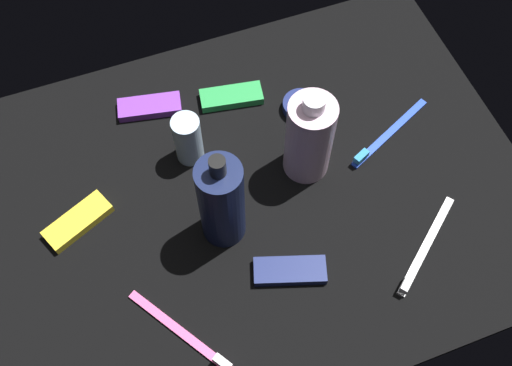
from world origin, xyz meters
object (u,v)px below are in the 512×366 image
deodorant_stick (188,139)px  snack_bar_green (231,97)px  toothbrush_blue (386,136)px  cream_tin_left (301,106)px  snack_bar_yellow (78,221)px  snack_bar_navy (288,271)px  bodywash_bottle (309,138)px  toothbrush_pink (186,336)px  lotion_bottle (221,202)px  toothbrush_white (424,250)px  snack_bar_purple (150,107)px

deodorant_stick → snack_bar_green: size_ratio=0.89×
toothbrush_blue → cream_tin_left: size_ratio=2.76×
deodorant_stick → cream_tin_left: (-19.95, -2.16, -3.74)cm
snack_bar_yellow → snack_bar_navy: size_ratio=1.00×
deodorant_stick → snack_bar_yellow: size_ratio=0.89×
bodywash_bottle → toothbrush_pink: bearing=37.3°
bodywash_bottle → deodorant_stick: size_ratio=1.89×
lotion_bottle → deodorant_stick: (0.91, -14.03, -4.05)cm
toothbrush_white → deodorant_stick: bearing=-45.8°
toothbrush_white → snack_bar_green: bearing=-64.2°
toothbrush_white → cream_tin_left: bearing=-76.7°
snack_bar_green → snack_bar_purple: bearing=-1.9°
snack_bar_purple → toothbrush_blue: bearing=162.7°
bodywash_bottle → snack_bar_navy: (9.34, 15.95, -7.12)cm
toothbrush_blue → snack_bar_green: size_ratio=1.62×
snack_bar_yellow → cream_tin_left: bearing=167.7°
snack_bar_yellow → snack_bar_green: 32.25cm
bodywash_bottle → snack_bar_green: bodywash_bottle is taller
bodywash_bottle → snack_bar_navy: 19.80cm
bodywash_bottle → snack_bar_purple: 28.61cm
deodorant_stick → snack_bar_yellow: (19.41, 5.73, -3.87)cm
cream_tin_left → snack_bar_navy: bearing=64.1°
toothbrush_blue → snack_bar_green: bearing=-37.3°
lotion_bottle → toothbrush_white: 30.67cm
deodorant_stick → snack_bar_purple: 12.09cm
toothbrush_white → toothbrush_blue: size_ratio=0.88×
lotion_bottle → cream_tin_left: bearing=-139.6°
toothbrush_white → toothbrush_pink: 36.32cm
cream_tin_left → toothbrush_blue: bearing=137.0°
toothbrush_pink → deodorant_stick: bearing=-108.5°
deodorant_stick → snack_bar_yellow: deodorant_stick is taller
snack_bar_navy → toothbrush_pink: bearing=31.0°
toothbrush_white → lotion_bottle: bearing=-27.8°
snack_bar_green → cream_tin_left: bearing=159.8°
snack_bar_yellow → cream_tin_left: 40.15cm
toothbrush_blue → snack_bar_navy: bearing=34.4°
toothbrush_white → cream_tin_left: 30.84cm
snack_bar_navy → cream_tin_left: cream_tin_left is taller
toothbrush_white → snack_bar_purple: toothbrush_white is taller
snack_bar_purple → cream_tin_left: bearing=171.2°
toothbrush_blue → snack_bar_green: (21.00, -15.98, 0.14)cm
bodywash_bottle → snack_bar_purple: bodywash_bottle is taller
lotion_bottle → toothbrush_blue: 31.51cm
toothbrush_pink → snack_bar_yellow: 24.21cm
lotion_bottle → snack_bar_green: bearing=-111.8°
snack_bar_yellow → snack_bar_green: same height
lotion_bottle → deodorant_stick: bearing=-86.3°
lotion_bottle → cream_tin_left: 26.18cm
toothbrush_pink → snack_bar_green: size_ratio=1.51×
toothbrush_pink → snack_bar_green: (-19.00, -35.77, 0.14)cm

